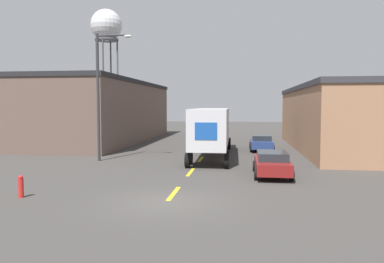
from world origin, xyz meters
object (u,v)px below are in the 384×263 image
Objects in this scene: semi_truck at (212,128)px; parked_car_right_near at (272,163)px; street_lamp at (102,88)px; fire_hydrant at (21,186)px; water_tower at (106,27)px; parked_car_right_far at (261,142)px.

parked_car_right_near is at bearing -64.30° from semi_truck.
street_lamp reaches higher than fire_hydrant.
semi_truck is 8.92m from street_lamp.
water_tower is at bearing 120.81° from semi_truck.
parked_car_right_near is 13.14m from street_lamp.
parked_car_right_near is 51.40m from water_tower.
parked_car_right_far is at bearing 34.01° from street_lamp.
semi_truck is at bearing -133.75° from parked_car_right_far.
street_lamp reaches higher than parked_car_right_far.
fire_hydrant is at bearing -120.69° from parked_car_right_far.
parked_car_right_far is (0.00, 12.10, 0.00)m from parked_car_right_near.
water_tower is at bearing 130.37° from parked_car_right_far.
fire_hydrant is at bearing -117.23° from semi_truck.
fire_hydrant is (14.01, -48.20, -17.00)m from water_tower.
parked_car_right_near is at bearing -58.91° from water_tower.
water_tower is (-25.09, 29.52, 16.75)m from parked_car_right_far.
semi_truck is 2.99× the size of parked_car_right_far.
fire_hydrant is (0.52, -10.85, -4.70)m from street_lamp.
street_lamp is at bearing -70.15° from water_tower.
parked_car_right_far is 14.69m from street_lamp.
street_lamp reaches higher than parked_car_right_near.
parked_car_right_far is at bearing 59.31° from fire_hydrant.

